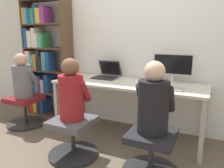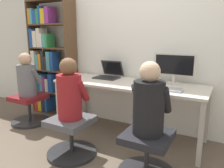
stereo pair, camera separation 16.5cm
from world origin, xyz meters
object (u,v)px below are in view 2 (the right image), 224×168
person_at_laptop (70,92)px  bookshelf (47,60)px  office_chair_right (71,136)px  keyboard (165,89)px  person_near_shelf (27,77)px  person_at_monitor (149,103)px  office_chair_left (147,154)px  office_chair_side (29,108)px  laptop (108,74)px  desktop_monitor (174,67)px

person_at_laptop → bookshelf: bookshelf is taller
office_chair_right → keyboard: bearing=34.4°
person_near_shelf → person_at_monitor: bearing=-10.5°
office_chair_left → office_chair_side: (-2.11, 0.39, 0.00)m
laptop → person_near_shelf: (-1.17, -0.50, -0.06)m
person_at_monitor → bookshelf: (-2.17, 0.90, 0.19)m
keyboard → office_chair_side: 2.18m
person_at_monitor → bookshelf: bookshelf is taller
office_chair_right → office_chair_side: same height
office_chair_left → person_at_monitor: person_at_monitor is taller
office_chair_right → person_near_shelf: size_ratio=0.87×
desktop_monitor → bookshelf: (-2.17, -0.05, -0.03)m
person_at_laptop → bookshelf: size_ratio=0.35×
office_chair_left → person_near_shelf: bearing=169.4°
keyboard → office_chair_right: keyboard is taller
keyboard → person_near_shelf: (-2.11, -0.17, -0.02)m
office_chair_right → person_near_shelf: (-1.21, 0.44, 0.51)m
keyboard → person_at_monitor: bearing=-89.9°
desktop_monitor → person_near_shelf: bearing=-165.0°
keyboard → office_chair_right: 1.21m
laptop → person_at_laptop: (0.04, -0.94, -0.05)m
bookshelf → person_near_shelf: size_ratio=2.92×
laptop → bookshelf: bearing=179.4°
laptop → person_at_laptop: person_at_laptop is taller
desktop_monitor → bookshelf: bookshelf is taller
laptop → bookshelf: (-1.23, 0.01, 0.14)m
desktop_monitor → office_chair_side: 2.30m
bookshelf → person_near_shelf: (0.07, -0.51, -0.20)m
keyboard → office_chair_side: keyboard is taller
office_chair_left → person_at_monitor: bearing=90.0°
office_chair_right → bookshelf: bearing=143.0°
office_chair_left → person_at_monitor: size_ratio=0.83×
office_chair_right → person_at_laptop: (0.00, 0.00, 0.52)m
office_chair_right → person_at_laptop: bearing=90.0°
person_at_monitor → laptop: bearing=136.6°
keyboard → person_near_shelf: 2.11m
keyboard → laptop: bearing=160.8°
laptop → office_chair_right: 1.10m
desktop_monitor → person_at_laptop: size_ratio=0.78×
person_at_monitor → office_chair_side: bearing=169.6°
desktop_monitor → office_chair_right: desktop_monitor is taller
keyboard → person_at_monitor: size_ratio=0.56×
person_near_shelf → laptop: bearing=23.2°
keyboard → office_chair_side: (-2.11, -0.18, -0.53)m
bookshelf → office_chair_side: size_ratio=3.36×
office_chair_left → office_chair_right: (-0.90, -0.05, 0.00)m
office_chair_side → desktop_monitor: bearing=15.1°
keyboard → person_at_laptop: person_at_laptop is taller
laptop → keyboard: bearing=-19.2°
bookshelf → person_near_shelf: 0.56m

